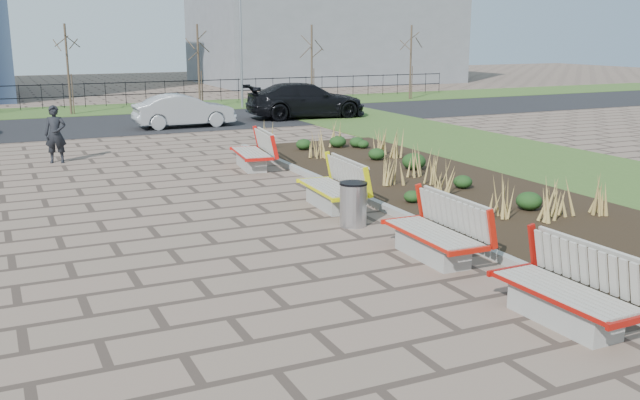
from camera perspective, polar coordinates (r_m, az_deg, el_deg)
name	(u,v)px	position (r m, az deg, el deg)	size (l,w,h in m)	color
ground	(313,330)	(9.13, -0.57, -10.38)	(120.00, 120.00, 0.00)	#6F5A4C
planting_bed	(474,198)	(16.33, 12.23, 0.18)	(4.50, 18.00, 0.10)	black
planting_curb	(384,207)	(15.05, 5.13, -0.58)	(0.16, 18.00, 0.15)	gray
grass_verge_near	(628,181)	(19.53, 23.42, 1.42)	(5.00, 38.00, 0.04)	#33511E
grass_verge_far	(68,111)	(35.97, -19.52, 6.71)	(80.00, 5.00, 0.04)	#33511E
road	(85,126)	(30.04, -18.32, 5.62)	(80.00, 7.00, 0.02)	black
bench_a	(565,287)	(9.66, 19.01, -6.61)	(0.90, 2.10, 1.00)	#A3110A
bench_b	(432,230)	(11.88, 8.98, -2.35)	(0.90, 2.10, 1.00)	red
bench_c	(330,185)	(15.15, 0.80, 1.22)	(0.90, 2.10, 1.00)	yellow
bench_d	(251,151)	(19.68, -5.55, 3.96)	(0.90, 2.10, 1.00)	red
litter_bin	(353,205)	(13.75, 2.67, -0.38)	(0.52, 0.52, 0.84)	#B2B2B7
pedestrian	(56,134)	(21.77, -20.40, 4.95)	(0.60, 0.40, 1.65)	black
car_silver	(184,111)	(28.69, -10.82, 7.04)	(1.36, 3.89, 1.28)	#93959A
car_black	(306,100)	(31.26, -1.13, 7.98)	(2.12, 5.22, 1.51)	black
tree_c	(68,69)	(34.33, -19.52, 9.82)	(1.40, 1.40, 4.00)	#4C3D2D
tree_d	(199,67)	(35.44, -9.69, 10.47)	(1.40, 1.40, 4.00)	#4C3D2D
tree_e	(312,64)	(37.49, -0.67, 10.80)	(1.40, 1.40, 4.00)	#4C3D2D
tree_f	(411,62)	(40.34, 7.26, 10.87)	(1.40, 1.40, 4.00)	#4C3D2D
lamp_east	(241,45)	(35.52, -6.35, 12.20)	(0.24, 0.60, 6.00)	gray
railing_fence	(64,96)	(37.40, -19.83, 7.87)	(44.00, 0.10, 1.20)	black
building_grey	(324,14)	(54.90, 0.28, 14.68)	(18.00, 12.00, 10.00)	slate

